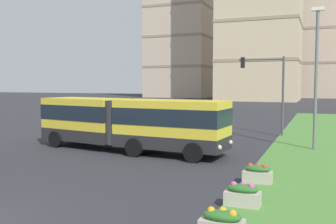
{
  "coord_description": "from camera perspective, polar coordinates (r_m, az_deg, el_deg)",
  "views": [
    {
      "loc": [
        9.13,
        -6.99,
        3.87
      ],
      "look_at": [
        0.67,
        13.97,
        2.2
      ],
      "focal_mm": 40.59,
      "sensor_mm": 36.0,
      "label": 1
    }
  ],
  "objects": [
    {
      "name": "flower_planter_2",
      "position": [
        15.21,
        13.29,
        -8.98
      ],
      "size": [
        1.1,
        0.56,
        0.74
      ],
      "color": "#B7AD9E",
      "rests_on": "grass_median"
    },
    {
      "name": "apartment_tower_west",
      "position": [
        115.7,
        1.86,
        15.04
      ],
      "size": [
        17.95,
        15.29,
        51.13
      ],
      "color": "#C6B299",
      "rests_on": "ground"
    },
    {
      "name": "articulated_bus",
      "position": [
        21.99,
        -5.98,
        -1.58
      ],
      "size": [
        12.05,
        4.1,
        3.0
      ],
      "color": "yellow",
      "rests_on": "ground"
    },
    {
      "name": "traffic_light_far_right",
      "position": [
        29.23,
        14.82,
        4.4
      ],
      "size": [
        3.37,
        0.28,
        5.89
      ],
      "color": "#474C51",
      "rests_on": "ground"
    },
    {
      "name": "car_navy_sedan",
      "position": [
        31.35,
        -7.1,
        -1.51
      ],
      "size": [
        4.46,
        2.15,
        1.58
      ],
      "color": "#19234C",
      "rests_on": "ground"
    },
    {
      "name": "apartment_tower_centre",
      "position": [
        118.28,
        20.88,
        11.1
      ],
      "size": [
        22.05,
        15.36,
        37.13
      ],
      "color": "#C6B299",
      "rests_on": "ground"
    },
    {
      "name": "flower_planter_0",
      "position": [
        9.88,
        8.11,
        -16.23
      ],
      "size": [
        1.1,
        0.56,
        0.74
      ],
      "color": "#B7AD9E",
      "rests_on": "grass_median"
    },
    {
      "name": "flower_planter_1",
      "position": [
        12.34,
        11.13,
        -12.06
      ],
      "size": [
        1.1,
        0.56,
        0.74
      ],
      "color": "#B7AD9E",
      "rests_on": "grass_median"
    },
    {
      "name": "streetlight_median",
      "position": [
        23.44,
        21.37,
        5.59
      ],
      "size": [
        0.7,
        0.28,
        8.22
      ],
      "color": "slate",
      "rests_on": "ground"
    }
  ]
}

